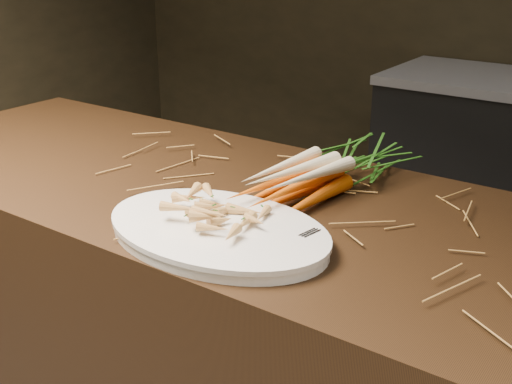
# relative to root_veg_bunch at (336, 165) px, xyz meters

# --- Properties ---
(straw_bedding) EXTENTS (1.40, 0.60, 0.02)m
(straw_bedding) POSITION_rel_root_veg_bunch_xyz_m (0.02, -0.16, -0.04)
(straw_bedding) COLOR olive
(straw_bedding) RESTS_ON main_counter
(root_veg_bunch) EXTENTS (0.23, 0.55, 0.10)m
(root_veg_bunch) POSITION_rel_root_veg_bunch_xyz_m (0.00, 0.00, 0.00)
(root_veg_bunch) COLOR #DD5302
(root_veg_bunch) RESTS_ON main_counter
(serving_platter) EXTENTS (0.44, 0.30, 0.02)m
(serving_platter) POSITION_rel_root_veg_bunch_xyz_m (-0.05, -0.36, -0.04)
(serving_platter) COLOR white
(serving_platter) RESTS_ON main_counter
(roasted_veg_heap) EXTENTS (0.22, 0.16, 0.05)m
(roasted_veg_heap) POSITION_rel_root_veg_bunch_xyz_m (-0.05, -0.36, -0.00)
(roasted_veg_heap) COLOR #BD7E3F
(roasted_veg_heap) RESTS_ON serving_platter
(serving_fork) EXTENTS (0.04, 0.17, 0.00)m
(serving_fork) POSITION_rel_root_veg_bunch_xyz_m (0.11, -0.38, -0.02)
(serving_fork) COLOR silver
(serving_fork) RESTS_ON serving_platter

